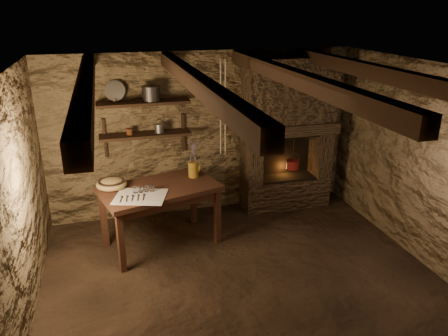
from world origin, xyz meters
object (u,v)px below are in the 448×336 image
object	(u,v)px
stoneware_jug	(193,162)
iron_stockpot	(151,94)
work_table	(161,214)
red_pot	(293,164)
wooden_bowl	(112,184)

from	to	relation	value
stoneware_jug	iron_stockpot	bearing A→B (deg)	139.90
work_table	red_pot	bearing A→B (deg)	1.33
work_table	red_pot	size ratio (longest dim) A/B	3.01
stoneware_jug	red_pot	size ratio (longest dim) A/B	0.89
wooden_bowl	iron_stockpot	xyz separation A→B (m)	(0.63, 0.65, 0.99)
work_table	red_pot	distance (m)	2.24
wooden_bowl	iron_stockpot	size ratio (longest dim) A/B	1.59
stoneware_jug	wooden_bowl	bearing A→B (deg)	-163.75
iron_stockpot	wooden_bowl	bearing A→B (deg)	-134.07
wooden_bowl	red_pot	bearing A→B (deg)	11.05
stoneware_jug	red_pot	bearing A→B (deg)	26.46
wooden_bowl	red_pot	xyz separation A→B (m)	(2.71, 0.53, -0.18)
stoneware_jug	wooden_bowl	distance (m)	1.09
work_table	iron_stockpot	bearing A→B (deg)	70.71
iron_stockpot	red_pot	distance (m)	2.38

